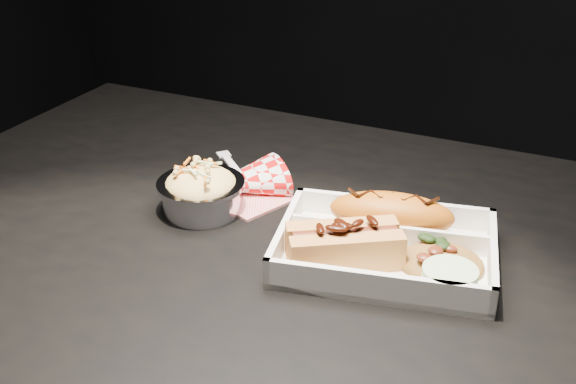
# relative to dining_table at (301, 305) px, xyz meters

# --- Properties ---
(dining_table) EXTENTS (1.20, 0.80, 0.75)m
(dining_table) POSITION_rel_dining_table_xyz_m (0.00, 0.00, 0.00)
(dining_table) COLOR black
(dining_table) RESTS_ON ground
(food_tray) EXTENTS (0.28, 0.23, 0.04)m
(food_tray) POSITION_rel_dining_table_xyz_m (0.10, 0.01, 0.10)
(food_tray) COLOR white
(food_tray) RESTS_ON dining_table
(fried_pastry) EXTENTS (0.16, 0.09, 0.05)m
(fried_pastry) POSITION_rel_dining_table_xyz_m (0.09, 0.06, 0.12)
(fried_pastry) COLOR #BF5F13
(fried_pastry) RESTS_ON food_tray
(hotdog) EXTENTS (0.14, 0.12, 0.06)m
(hotdog) POSITION_rel_dining_table_xyz_m (0.06, -0.03, 0.12)
(hotdog) COLOR #D48D48
(hotdog) RESTS_ON food_tray
(fried_rice_mound) EXTENTS (0.11, 0.10, 0.03)m
(fried_rice_mound) POSITION_rel_dining_table_xyz_m (0.17, 0.01, 0.11)
(fried_rice_mound) COLOR #98652C
(fried_rice_mound) RESTS_ON food_tray
(cupcake_liner) EXTENTS (0.06, 0.06, 0.03)m
(cupcake_liner) POSITION_rel_dining_table_xyz_m (0.19, -0.04, 0.11)
(cupcake_liner) COLOR beige
(cupcake_liner) RESTS_ON food_tray
(foil_coleslaw_cup) EXTENTS (0.12, 0.12, 0.07)m
(foil_coleslaw_cup) POSITION_rel_dining_table_xyz_m (-0.16, 0.02, 0.12)
(foil_coleslaw_cup) COLOR silver
(foil_coleslaw_cup) RESTS_ON dining_table
(napkin_fork) EXTENTS (0.16, 0.15, 0.10)m
(napkin_fork) POSITION_rel_dining_table_xyz_m (-0.13, 0.09, 0.11)
(napkin_fork) COLOR red
(napkin_fork) RESTS_ON dining_table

